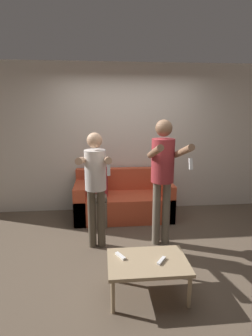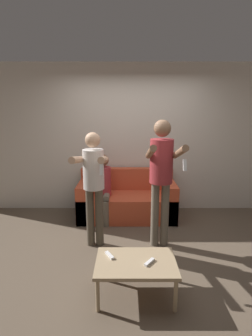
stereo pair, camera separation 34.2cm
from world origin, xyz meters
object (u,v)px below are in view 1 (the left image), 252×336
couch (123,201)px  person_standing_left (96,179)px  remote_far (120,256)px  person_seated (100,186)px  remote_near (161,261)px  person_standing_right (163,169)px  coffee_table (148,264)px

couch → person_standing_left: bearing=-113.4°
remote_far → person_seated: bearing=97.0°
remote_near → remote_far: 0.43m
person_standing_right → person_seated: person_standing_right is taller
person_seated → coffee_table: (0.49, -1.88, -0.28)m
person_seated → remote_far: person_seated is taller
couch → person_standing_left: size_ratio=1.05×
person_standing_right → remote_far: bearing=-125.2°
person_standing_right → person_seated: bearing=134.6°
person_standing_left → person_standing_right: bearing=0.3°
remote_near → person_standing_right: bearing=77.1°
person_standing_left → coffee_table: size_ratio=1.95×
person_standing_left → person_seated: bearing=87.1°
person_standing_left → remote_far: 1.12m
person_standing_left → person_standing_right: (0.91, 0.00, 0.12)m
coffee_table → remote_near: 0.15m
person_standing_right → remote_far: size_ratio=11.93×
couch → person_seated: person_seated is taller
coffee_table → remote_near: size_ratio=5.78×
remote_near → couch: bearing=95.9°
remote_near → remote_far: same height
person_seated → remote_near: bearing=-71.9°
couch → person_standing_right: (0.45, -1.04, 0.82)m
couch → remote_far: (-0.19, -1.96, 0.10)m
person_standing_left → person_seated: (0.04, 0.88, -0.37)m
couch → remote_near: (0.22, -2.08, 0.10)m
person_standing_left → coffee_table: person_standing_left is taller
remote_near → person_standing_left: bearing=122.9°
person_seated → remote_near: (0.63, -1.91, -0.23)m
person_seated → coffee_table: size_ratio=1.41×
person_seated → remote_near: 2.03m
couch → remote_near: couch is taller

